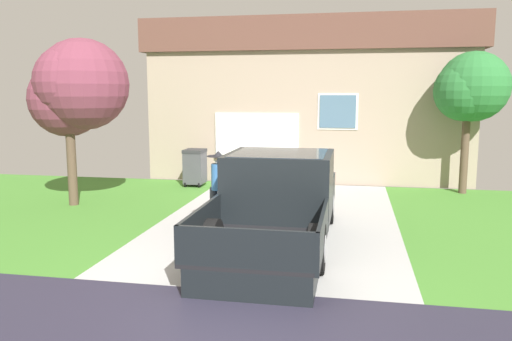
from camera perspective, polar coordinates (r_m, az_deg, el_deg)
pickup_truck at (r=9.92m, az=2.56°, el=-3.53°), size 2.16×5.33×1.70m
person_with_hat at (r=10.57m, az=-4.21°, el=-1.96°), size 0.46×0.46×1.67m
handbag at (r=10.44m, az=-3.81°, el=-6.39°), size 0.39×0.19×0.46m
house_with_garage at (r=19.50m, az=6.43°, el=7.97°), size 10.74×7.25×5.21m
front_yard_tree at (r=13.72m, az=-19.50°, el=8.67°), size 2.58×2.30×4.21m
neighbor_tree at (r=15.43m, az=22.82°, el=8.43°), size 2.05×1.94×4.00m
wheeled_trash_bin at (r=15.84m, az=-6.85°, el=0.48°), size 0.60×0.72×1.14m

